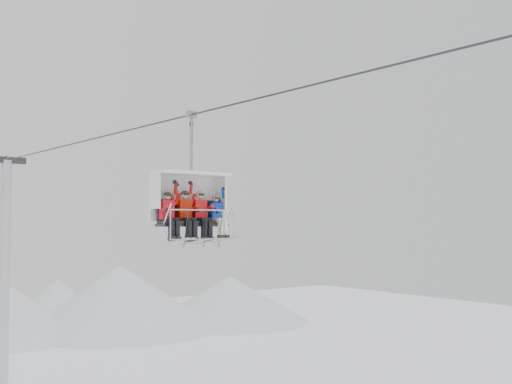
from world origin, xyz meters
TOP-DOWN VIEW (x-y plane):
  - lift_tower_right at (0.00, 22.00)m, footprint 2.00×1.80m
  - haul_cable at (0.00, 0.00)m, footprint 0.06×50.00m
  - chairlift_carrier at (0.00, 3.40)m, footprint 2.46×1.17m
  - skier_far_left at (-0.89, 3.09)m, footprint 0.39×1.69m
  - skier_center_left at (-0.29, 3.10)m, footprint 0.42×1.69m
  - skier_center_right at (0.26, 3.10)m, footprint 0.42×1.69m
  - skier_far_right at (0.85, 3.08)m, footprint 0.37×1.69m

SIDE VIEW (x-z plane):
  - lift_tower_right at x=0.00m, z-range -0.96..12.52m
  - skier_far_right at x=0.85m, z-range 9.42..10.92m
  - skier_far_left at x=-0.89m, z-range 9.41..10.99m
  - skier_center_left at x=-0.29m, z-range 9.39..11.06m
  - skier_center_right at x=0.26m, z-range 9.39..11.06m
  - chairlift_carrier at x=0.00m, z-range 8.70..12.68m
  - haul_cable at x=0.00m, z-range 13.27..13.33m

